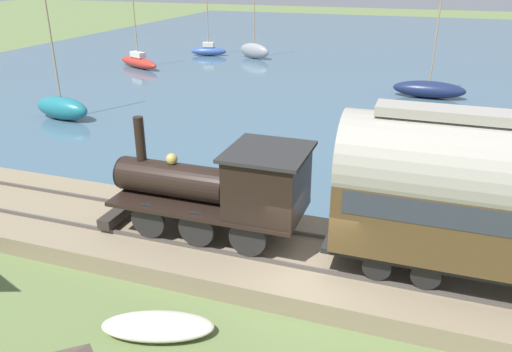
{
  "coord_description": "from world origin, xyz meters",
  "views": [
    {
      "loc": [
        -11.54,
        -2.42,
        8.44
      ],
      "look_at": [
        3.35,
        2.74,
        1.74
      ],
      "focal_mm": 35.0,
      "sensor_mm": 36.0,
      "label": 1
    }
  ],
  "objects": [
    {
      "name": "beached_dinghy",
      "position": [
        -3.02,
        3.09,
        0.22
      ],
      "size": [
        1.88,
        3.0,
        0.44
      ],
      "color": "beige",
      "rests_on": "ground"
    },
    {
      "name": "harbor_water",
      "position": [
        43.55,
        0.0,
        0.0
      ],
      "size": [
        80.0,
        80.0,
        0.01
      ],
      "color": "#426075",
      "rests_on": "ground"
    },
    {
      "name": "sailboat_red",
      "position": [
        26.93,
        21.89,
        0.57
      ],
      "size": [
        3.31,
        5.25,
        8.0
      ],
      "rotation": [
        0.0,
        0.0,
        -0.46
      ],
      "color": "#B72D23",
      "rests_on": "harbor_water"
    },
    {
      "name": "rail_embankment",
      "position": [
        0.95,
        0.0,
        0.3
      ],
      "size": [
        4.6,
        56.0,
        0.72
      ],
      "color": "#84755B",
      "rests_on": "ground"
    },
    {
      "name": "sailboat_gray",
      "position": [
        34.85,
        13.85,
        0.79
      ],
      "size": [
        2.47,
        3.74,
        9.25
      ],
      "rotation": [
        0.0,
        0.0,
        -0.43
      ],
      "color": "gray",
      "rests_on": "harbor_water"
    },
    {
      "name": "sailboat_blue",
      "position": [
        34.76,
        18.65,
        0.55
      ],
      "size": [
        1.96,
        3.68,
        6.91
      ],
      "rotation": [
        0.0,
        0.0,
        0.25
      ],
      "color": "#335199",
      "rests_on": "harbor_water"
    },
    {
      "name": "rowboat_mid_harbor",
      "position": [
        6.05,
        -3.71,
        0.17
      ],
      "size": [
        1.43,
        2.03,
        0.33
      ],
      "rotation": [
        0.0,
        0.0,
        0.38
      ],
      "color": "beige",
      "rests_on": "harbor_water"
    },
    {
      "name": "rowboat_off_pier",
      "position": [
        5.0,
        5.42,
        0.26
      ],
      "size": [
        2.55,
        2.49,
        0.51
      ],
      "rotation": [
        0.0,
        0.0,
        0.81
      ],
      "color": "silver",
      "rests_on": "harbor_water"
    },
    {
      "name": "sailboat_navy",
      "position": [
        24.1,
        -2.56,
        0.61
      ],
      "size": [
        1.64,
        4.8,
        8.43
      ],
      "rotation": [
        0.0,
        0.0,
        -0.01
      ],
      "color": "#192347",
      "rests_on": "harbor_water"
    },
    {
      "name": "sailboat_teal",
      "position": [
        11.61,
        17.67,
        0.72
      ],
      "size": [
        1.88,
        3.99,
        8.83
      ],
      "rotation": [
        0.0,
        0.0,
        -0.15
      ],
      "color": "#1E707A",
      "rests_on": "harbor_water"
    },
    {
      "name": "ground_plane",
      "position": [
        0.0,
        0.0,
        0.0
      ],
      "size": [
        200.0,
        200.0,
        0.0
      ],
      "primitive_type": "plane",
      "color": "#607542"
    },
    {
      "name": "steam_locomotive",
      "position": [
        0.95,
        2.8,
        2.41
      ],
      "size": [
        2.45,
        6.43,
        3.5
      ],
      "color": "black",
      "rests_on": "rail_embankment"
    }
  ]
}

